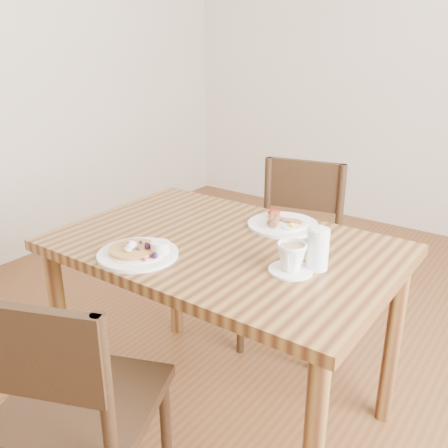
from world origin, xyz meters
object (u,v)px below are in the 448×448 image
(dining_table, at_px, (224,267))
(chair_near, at_px, (71,405))
(breakfast_plate, at_px, (282,223))
(chair_far, at_px, (294,246))
(teacup_saucer, at_px, (291,258))
(pancake_plate, at_px, (139,252))
(water_glass, at_px, (318,249))

(dining_table, xyz_separation_m, chair_near, (-0.03, -0.68, -0.16))
(chair_near, xyz_separation_m, breakfast_plate, (0.12, 0.94, 0.27))
(chair_far, bearing_deg, chair_near, 77.96)
(chair_near, height_order, teacup_saucer, chair_near)
(dining_table, bearing_deg, pancake_plate, -122.47)
(dining_table, bearing_deg, water_glass, 0.17)
(chair_far, height_order, water_glass, water_glass)
(chair_near, bearing_deg, pancake_plate, 85.12)
(chair_far, height_order, pancake_plate, chair_far)
(chair_near, distance_m, teacup_saucer, 0.76)
(teacup_saucer, xyz_separation_m, water_glass, (0.06, 0.07, 0.02))
(pancake_plate, distance_m, breakfast_plate, 0.58)
(chair_far, bearing_deg, dining_table, 81.50)
(chair_near, xyz_separation_m, water_glass, (0.39, 0.68, 0.32))
(breakfast_plate, bearing_deg, dining_table, -108.98)
(pancake_plate, xyz_separation_m, water_glass, (0.52, 0.26, 0.05))
(chair_far, xyz_separation_m, breakfast_plate, (0.14, -0.39, 0.27))
(dining_table, relative_size, water_glass, 9.01)
(pancake_plate, bearing_deg, water_glass, 26.33)
(breakfast_plate, distance_m, water_glass, 0.38)
(pancake_plate, height_order, breakfast_plate, pancake_plate)
(chair_near, height_order, breakfast_plate, chair_near)
(chair_far, height_order, breakfast_plate, chair_far)
(breakfast_plate, height_order, teacup_saucer, teacup_saucer)
(water_glass, bearing_deg, dining_table, -179.83)
(pancake_plate, bearing_deg, chair_far, 82.63)
(dining_table, relative_size, teacup_saucer, 8.57)
(water_glass, bearing_deg, chair_far, 122.28)
(chair_near, distance_m, water_glass, 0.85)
(chair_far, relative_size, teacup_saucer, 6.29)
(pancake_plate, bearing_deg, breakfast_plate, 63.91)
(chair_far, xyz_separation_m, teacup_saucer, (0.35, -0.71, 0.30))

